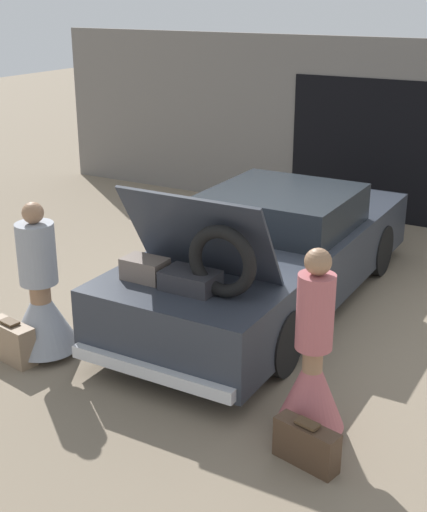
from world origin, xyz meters
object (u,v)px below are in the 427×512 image
(car, at_px, (271,254))
(person_right, at_px, (312,371))
(suitcase_beside_left_person, at_px, (12,342))
(person_left, at_px, (41,303))
(suitcase_beside_right_person, at_px, (306,445))

(car, xyz_separation_m, person_right, (1.43, -2.23, -0.02))
(suitcase_beside_left_person, bearing_deg, car, 57.78)
(person_right, distance_m, suitcase_beside_left_person, 3.07)
(car, relative_size, person_left, 3.12)
(suitcase_beside_right_person, bearing_deg, car, 120.73)
(person_right, xyz_separation_m, suitcase_beside_right_person, (0.14, -0.40, -0.41))
(car, bearing_deg, suitcase_beside_right_person, -59.27)
(person_right, relative_size, suitcase_beside_right_person, 2.92)
(car, bearing_deg, person_right, -57.42)
(person_left, distance_m, suitcase_beside_right_person, 3.04)
(person_left, bearing_deg, person_right, 90.35)
(person_left, distance_m, suitcase_beside_left_person, 0.48)
(suitcase_beside_left_person, bearing_deg, person_left, 57.72)
(car, xyz_separation_m, suitcase_beside_left_person, (-1.60, -2.54, -0.40))
(person_left, height_order, suitcase_beside_right_person, person_left)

